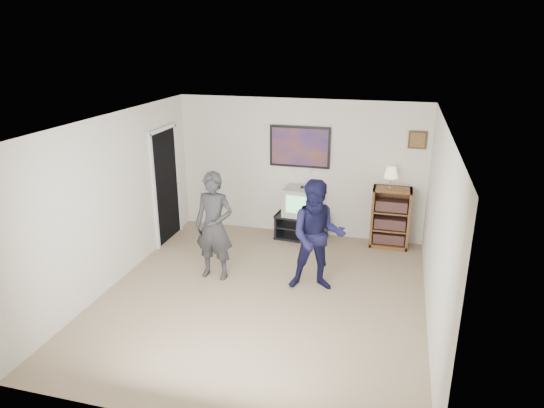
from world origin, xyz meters
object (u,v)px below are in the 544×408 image
at_px(person_tall, 214,226).
at_px(person_short, 317,236).
at_px(crt_television, 302,201).
at_px(bookshelf, 390,218).
at_px(media_stand, 301,226).

relative_size(person_tall, person_short, 1.00).
bearing_deg(person_tall, crt_television, 64.57).
height_order(crt_television, bookshelf, bookshelf).
bearing_deg(person_short, crt_television, 97.70).
distance_m(bookshelf, person_short, 2.09).
bearing_deg(media_stand, person_tall, -112.74).
xyz_separation_m(crt_television, bookshelf, (1.57, 0.05, -0.18)).
relative_size(media_stand, person_tall, 0.58).
relative_size(media_stand, bookshelf, 0.89).
height_order(media_stand, person_short, person_short).
bearing_deg(bookshelf, media_stand, -178.17).
relative_size(crt_television, person_short, 0.36).
bearing_deg(media_stand, person_short, -66.16).
bearing_deg(person_tall, person_short, 4.03).
bearing_deg(bookshelf, crt_television, -178.17).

